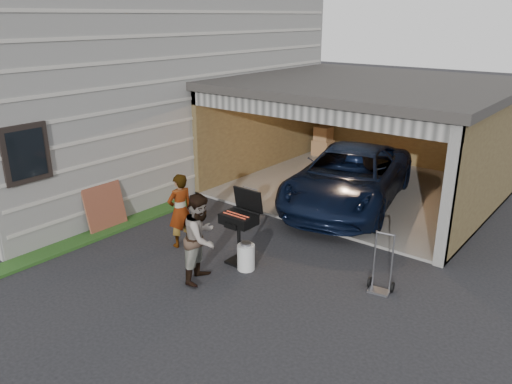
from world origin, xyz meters
TOP-DOWN VIEW (x-y plane):
  - ground at (0.00, 0.00)m, footprint 80.00×80.00m
  - house at (-6.00, 4.00)m, footprint 7.00×11.00m
  - groundcover_strip at (-2.25, -1.00)m, footprint 0.50×8.00m
  - garage at (0.76, 6.79)m, footprint 6.80×6.30m
  - minivan at (1.04, 5.20)m, footprint 3.30×5.30m
  - woman at (-0.50, 1.14)m, footprint 0.46×0.61m
  - man at (0.80, 0.41)m, footprint 0.81×0.92m
  - bbq_grill at (0.90, 1.33)m, footprint 0.63×0.55m
  - propane_tank at (1.17, 1.17)m, footprint 0.34×0.34m
  - plywood_panel at (-2.40, 0.69)m, footprint 0.26×0.94m
  - hand_truck at (3.43, 2.01)m, footprint 0.46×0.38m

SIDE VIEW (x-z plane):
  - ground at x=0.00m, z-range 0.00..0.00m
  - groundcover_strip at x=-2.25m, z-range 0.00..0.06m
  - hand_truck at x=3.43m, z-range -0.33..0.73m
  - propane_tank at x=1.17m, z-range 0.00..0.49m
  - plywood_panel at x=-2.40m, z-range 0.00..1.03m
  - minivan at x=1.04m, z-range 0.00..1.37m
  - woman at x=-0.50m, z-range 0.00..1.52m
  - man at x=0.80m, z-range 0.00..1.60m
  - bbq_grill at x=0.90m, z-range 0.13..1.54m
  - garage at x=0.76m, z-range 0.42..3.32m
  - house at x=-6.00m, z-range 0.00..5.50m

